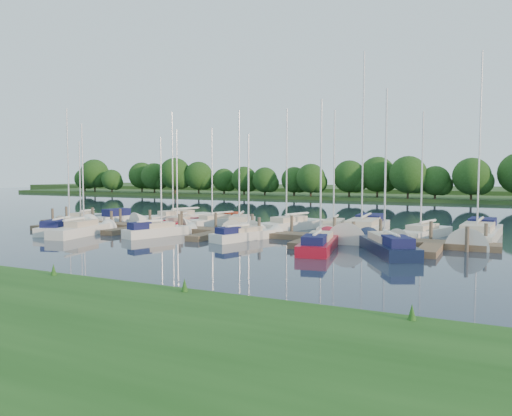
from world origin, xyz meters
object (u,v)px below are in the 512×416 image
at_px(motorboat, 115,219).
at_px(sailboat_s_2, 157,232).
at_px(sailboat_n_0, 82,219).
at_px(sailboat_n_5, 240,225).
at_px(dock, 222,233).

bearing_deg(motorboat, sailboat_s_2, 155.09).
relative_size(sailboat_n_0, sailboat_n_5, 0.78).
bearing_deg(sailboat_s_2, sailboat_n_5, 88.79).
bearing_deg(motorboat, sailboat_n_0, 28.70).
relative_size(dock, sailboat_n_0, 4.76).
relative_size(dock, motorboat, 7.07).
xyz_separation_m(dock, sailboat_n_5, (-1.07, 5.05, 0.08)).
distance_m(sailboat_n_0, motorboat, 3.46).
bearing_deg(dock, sailboat_n_5, 101.91).
xyz_separation_m(sailboat_n_0, motorboat, (3.25, 1.16, 0.08)).
distance_m(sailboat_n_5, sailboat_s_2, 8.48).
bearing_deg(sailboat_n_5, sailboat_s_2, 48.47).
height_order(sailboat_n_0, sailboat_n_5, sailboat_n_5).
relative_size(sailboat_n_5, sailboat_s_2, 1.34).
bearing_deg(sailboat_n_0, motorboat, -171.31).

